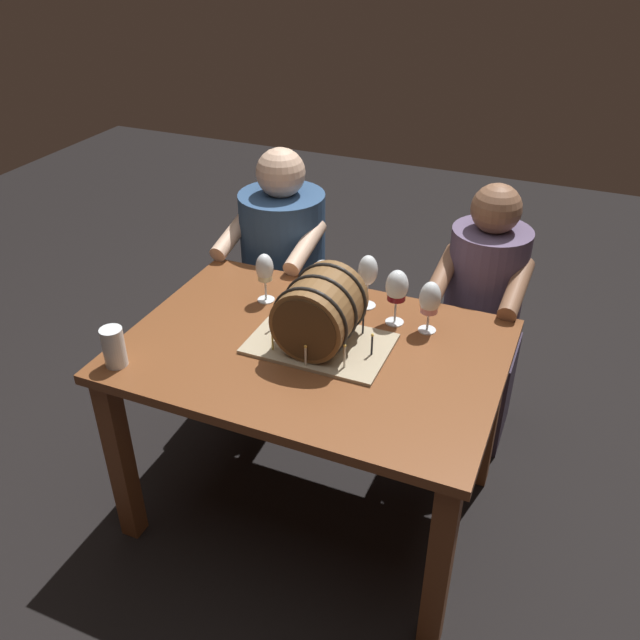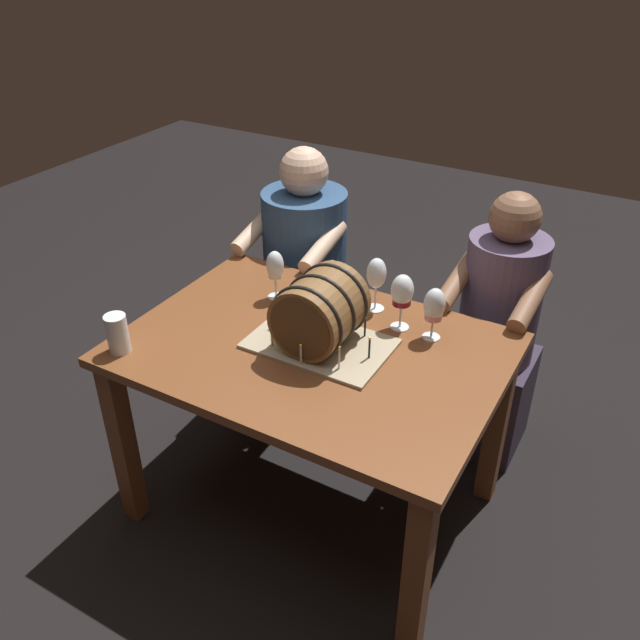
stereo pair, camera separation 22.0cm
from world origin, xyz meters
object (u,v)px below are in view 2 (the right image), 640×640
Objects in this scene: wine_glass_rose at (434,307)px; person_seated_left at (305,279)px; wine_glass_white at (275,267)px; beer_pint at (118,335)px; wine_glass_red at (402,293)px; wine_glass_amber at (332,274)px; wine_glass_empty at (376,275)px; dining_table at (313,373)px; person_seated_right at (494,342)px; barrel_cake at (320,314)px.

person_seated_left reaches higher than wine_glass_rose.
wine_glass_white is 0.62m from beer_pint.
person_seated_left is (-0.65, 0.44, -0.33)m from wine_glass_red.
wine_glass_amber is at bearing 54.67° from beer_pint.
dining_table is at bearing -103.56° from wine_glass_empty.
person_seated_left is at bearing 108.69° from wine_glass_white.
wine_glass_rose is 0.16× the size of person_seated_left.
person_seated_left is (-0.16, 0.48, -0.32)m from wine_glass_white.
dining_table is 1.10× the size of person_seated_right.
wine_glass_rose is at bearing -2.56° from wine_glass_red.
person_seated_left is at bearing 144.65° from wine_glass_empty.
dining_table is 6.08× the size of wine_glass_red.
person_seated_left is 0.89m from person_seated_right.
dining_table is at bearing -36.94° from wine_glass_white.
wine_glass_amber is at bearing -143.52° from person_seated_right.
person_seated_right is (0.12, 0.45, -0.36)m from wine_glass_rose.
wine_glass_white and wine_glass_rose have the same top height.
beer_pint is 1.46m from person_seated_right.
wine_glass_red is (-0.12, 0.01, 0.02)m from wine_glass_rose.
wine_glass_empty is 0.91m from beer_pint.
wine_glass_red is (0.19, 0.23, 0.02)m from barrel_cake.
wine_glass_white is (-0.28, 0.21, 0.24)m from dining_table.
dining_table is at bearing -129.72° from wine_glass_red.
dining_table is 1.08× the size of person_seated_left.
person_seated_left reaches higher than dining_table.
barrel_cake reaches higher than dining_table.
beer_pint is at bearing -145.98° from wine_glass_rose.
barrel_cake is 2.44× the size of wine_glass_white.
barrel_cake is at bearing -122.18° from person_seated_right.
person_seated_left reaches higher than person_seated_right.
wine_glass_rose is at bearing 3.04° from wine_glass_white.
wine_glass_empty is 0.26m from wine_glass_rose.
person_seated_right is (0.99, 1.03, -0.30)m from beer_pint.
person_seated_right reaches higher than dining_table.
beer_pint is (-0.62, -0.66, -0.08)m from wine_glass_empty.
person_seated_right is (0.89, -0.00, -0.05)m from person_seated_left.
wine_glass_empty reaches higher than wine_glass_rose.
wine_glass_red is (0.30, -0.05, 0.03)m from wine_glass_amber.
beer_pint is (-0.45, -0.64, -0.05)m from wine_glass_amber.
barrel_cake is 0.30m from wine_glass_red.
wine_glass_white is 0.17× the size of person_seated_right.
dining_table is 0.38m from wine_glass_amber.
wine_glass_white is at bearing -71.31° from person_seated_left.
beer_pint is at bearing -133.03° from wine_glass_empty.
wine_glass_white is at bearing -175.59° from wine_glass_red.
wine_glass_empty is 1.08× the size of wine_glass_white.
wine_glass_red is at bearing -8.69° from wine_glass_amber.
wine_glass_white is (-0.19, -0.08, 0.02)m from wine_glass_amber.
beer_pint is (-0.26, -0.55, -0.07)m from wine_glass_white.
barrel_cake is at bearing 38.54° from dining_table.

